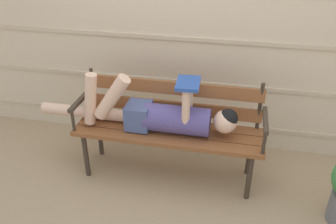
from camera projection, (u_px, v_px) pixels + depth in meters
ground_plane at (165, 183)px, 3.05m from camera, size 12.00×12.00×0.00m
house_siding at (183, 14)px, 3.06m from camera, size 4.90×0.08×2.58m
park_bench at (170, 122)px, 2.96m from camera, size 1.59×0.43×0.88m
reclining_person at (159, 114)px, 2.86m from camera, size 1.74×0.26×0.51m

